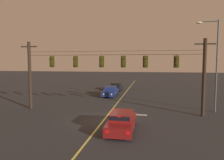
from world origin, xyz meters
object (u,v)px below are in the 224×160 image
object	(u,v)px
traffic_light_centre	(101,62)
street_lamp_corner	(214,58)
traffic_light_right_inner	(123,62)
traffic_light_far_right	(177,62)
traffic_light_rightmost	(145,62)
car_waiting_near_lane	(122,122)
car_oncoming_trailing	(116,87)
traffic_light_leftmost	(51,62)
car_oncoming_lead	(110,91)
traffic_light_left_inner	(75,62)

from	to	relation	value
traffic_light_centre	street_lamp_corner	distance (m)	10.92
traffic_light_right_inner	traffic_light_far_right	size ratio (longest dim) A/B	1.00
traffic_light_centre	traffic_light_far_right	distance (m)	7.07
traffic_light_rightmost	traffic_light_far_right	size ratio (longest dim) A/B	1.00
street_lamp_corner	traffic_light_rightmost	bearing A→B (deg)	-164.49
car_waiting_near_lane	car_oncoming_trailing	xyz separation A→B (m)	(-3.78, 20.68, -0.00)
traffic_light_leftmost	traffic_light_right_inner	size ratio (longest dim) A/B	1.00
traffic_light_leftmost	street_lamp_corner	xyz separation A→B (m)	(15.99, 1.81, 0.32)
traffic_light_far_right	car_waiting_near_lane	xyz separation A→B (m)	(-4.34, -5.28, -4.32)
traffic_light_leftmost	car_oncoming_lead	bearing A→B (deg)	65.98
traffic_light_rightmost	car_oncoming_lead	bearing A→B (deg)	118.33
street_lamp_corner	car_oncoming_trailing	bearing A→B (deg)	130.99
traffic_light_right_inner	traffic_light_far_right	xyz separation A→B (m)	(4.92, 0.00, 0.00)
traffic_light_right_inner	car_waiting_near_lane	distance (m)	6.85
car_waiting_near_lane	traffic_light_left_inner	bearing A→B (deg)	135.75
traffic_light_leftmost	car_oncoming_lead	xyz separation A→B (m)	(4.29, 9.63, -4.32)
traffic_light_right_inner	traffic_light_rightmost	bearing A→B (deg)	0.00
traffic_light_left_inner	street_lamp_corner	bearing A→B (deg)	7.65
traffic_light_far_right	traffic_light_rightmost	bearing A→B (deg)	180.00
traffic_light_left_inner	car_oncoming_trailing	bearing A→B (deg)	83.90
car_oncoming_lead	traffic_light_right_inner	bearing A→B (deg)	-72.21
traffic_light_far_right	street_lamp_corner	xyz separation A→B (m)	(3.69, 1.81, 0.32)
traffic_light_leftmost	car_waiting_near_lane	distance (m)	10.49
traffic_light_rightmost	car_oncoming_trailing	world-z (taller)	traffic_light_rightmost
traffic_light_left_inner	car_oncoming_lead	distance (m)	10.70
traffic_light_right_inner	traffic_light_left_inner	bearing A→B (deg)	180.00
traffic_light_left_inner	traffic_light_rightmost	size ratio (longest dim) A/B	1.00
traffic_light_centre	car_waiting_near_lane	world-z (taller)	traffic_light_centre
car_oncoming_lead	car_oncoming_trailing	world-z (taller)	same
traffic_light_far_right	street_lamp_corner	world-z (taller)	street_lamp_corner
traffic_light_right_inner	car_oncoming_trailing	bearing A→B (deg)	101.73
traffic_light_leftmost	traffic_light_rightmost	xyz separation A→B (m)	(9.48, 0.00, 0.00)
car_oncoming_lead	car_oncoming_trailing	bearing A→B (deg)	91.05
traffic_light_left_inner	street_lamp_corner	size ratio (longest dim) A/B	0.14
car_oncoming_lead	car_waiting_near_lane	bearing A→B (deg)	-76.16
traffic_light_right_inner	street_lamp_corner	distance (m)	8.80
traffic_light_right_inner	traffic_light_rightmost	size ratio (longest dim) A/B	1.00
traffic_light_centre	traffic_light_rightmost	distance (m)	4.25
traffic_light_rightmost	car_oncoming_trailing	xyz separation A→B (m)	(-5.30, 15.39, -4.32)
traffic_light_rightmost	street_lamp_corner	world-z (taller)	street_lamp_corner
traffic_light_left_inner	car_oncoming_trailing	xyz separation A→B (m)	(1.64, 15.39, -4.32)
traffic_light_centre	traffic_light_far_right	world-z (taller)	same
traffic_light_centre	car_oncoming_trailing	xyz separation A→B (m)	(-1.04, 15.39, -4.32)
traffic_light_centre	car_waiting_near_lane	distance (m)	7.35
traffic_light_rightmost	traffic_light_centre	bearing A→B (deg)	180.00
car_oncoming_trailing	street_lamp_corner	xyz separation A→B (m)	(11.81, -13.59, 4.65)
car_oncoming_lead	car_oncoming_trailing	size ratio (longest dim) A/B	1.00
traffic_light_leftmost	traffic_light_far_right	distance (m)	12.30
car_oncoming_lead	street_lamp_corner	bearing A→B (deg)	-33.76
traffic_light_right_inner	car_oncoming_lead	size ratio (longest dim) A/B	0.28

